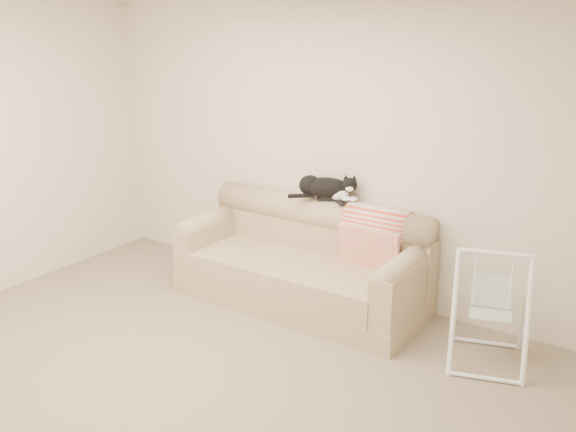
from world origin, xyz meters
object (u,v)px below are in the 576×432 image
(sofa, at_px, (304,264))
(remote_a, at_px, (327,199))
(remote_b, at_px, (339,202))
(baby_swing, at_px, (490,307))
(tuxedo_cat, at_px, (326,188))

(sofa, bearing_deg, remote_a, 69.74)
(remote_b, distance_m, baby_swing, 1.60)
(sofa, distance_m, remote_a, 0.61)
(sofa, relative_size, baby_swing, 2.48)
(sofa, xyz_separation_m, remote_b, (0.21, 0.22, 0.56))
(baby_swing, bearing_deg, tuxedo_cat, 166.69)
(remote_b, relative_size, baby_swing, 0.18)
(remote_a, relative_size, remote_b, 1.14)
(remote_b, height_order, tuxedo_cat, tuxedo_cat)
(sofa, relative_size, remote_b, 13.54)
(remote_a, bearing_deg, baby_swing, -13.37)
(sofa, distance_m, tuxedo_cat, 0.70)
(remote_a, bearing_deg, tuxedo_cat, 174.49)
(sofa, distance_m, baby_swing, 1.71)
(remote_b, relative_size, tuxedo_cat, 0.28)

